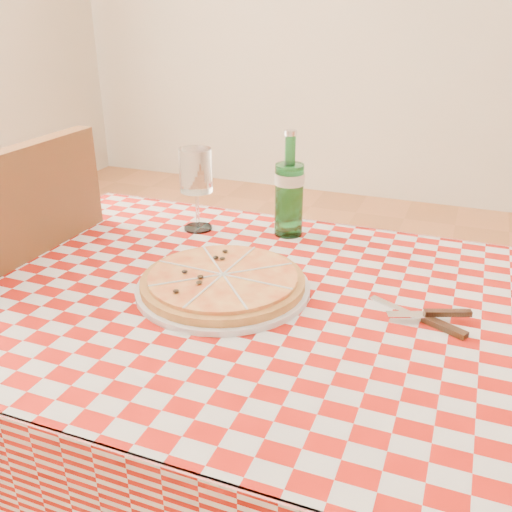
# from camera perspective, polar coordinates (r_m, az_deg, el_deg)

# --- Properties ---
(dining_table) EXTENTS (1.20, 0.80, 0.75)m
(dining_table) POSITION_cam_1_polar(r_m,az_deg,el_deg) (1.17, -0.16, -8.41)
(dining_table) COLOR brown
(dining_table) RESTS_ON ground
(tablecloth) EXTENTS (1.30, 0.90, 0.01)m
(tablecloth) POSITION_cam_1_polar(r_m,az_deg,el_deg) (1.12, -0.16, -4.33)
(tablecloth) COLOR #991109
(tablecloth) RESTS_ON dining_table
(chair_far) EXTENTS (0.46, 0.46, 1.00)m
(chair_far) POSITION_cam_1_polar(r_m,az_deg,el_deg) (1.56, -23.20, -5.17)
(chair_far) COLOR brown
(chair_far) RESTS_ON ground
(pizza_plate) EXTENTS (0.37, 0.37, 0.04)m
(pizza_plate) POSITION_cam_1_polar(r_m,az_deg,el_deg) (1.13, -3.32, -2.47)
(pizza_plate) COLOR #CF8E45
(pizza_plate) RESTS_ON tablecloth
(water_bottle) EXTENTS (0.09, 0.09, 0.26)m
(water_bottle) POSITION_cam_1_polar(r_m,az_deg,el_deg) (1.37, 3.36, 7.19)
(water_bottle) COLOR #175E25
(water_bottle) RESTS_ON tablecloth
(wine_glass) EXTENTS (0.10, 0.10, 0.21)m
(wine_glass) POSITION_cam_1_polar(r_m,az_deg,el_deg) (1.42, -5.97, 6.59)
(wine_glass) COLOR white
(wine_glass) RESTS_ON tablecloth
(cutlery) EXTENTS (0.22, 0.18, 0.02)m
(cutlery) POSITION_cam_1_polar(r_m,az_deg,el_deg) (1.08, 16.44, -5.69)
(cutlery) COLOR silver
(cutlery) RESTS_ON tablecloth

